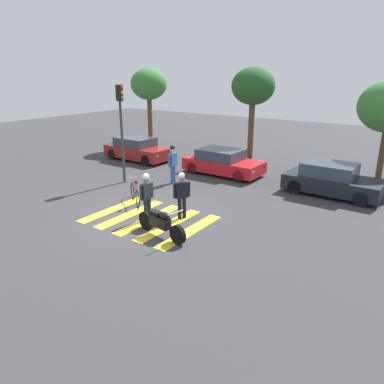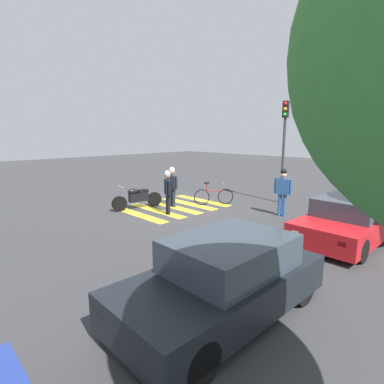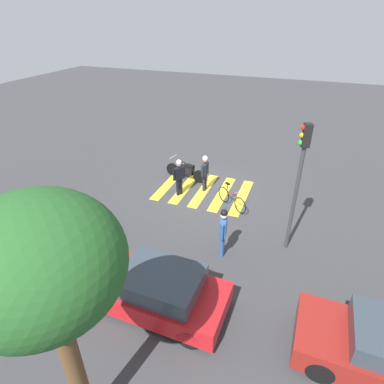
% 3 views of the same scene
% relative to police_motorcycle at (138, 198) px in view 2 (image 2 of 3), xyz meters
% --- Properties ---
extents(ground_plane, '(60.00, 60.00, 0.00)m').
position_rel_police_motorcycle_xyz_m(ground_plane, '(-1.24, 0.84, -0.45)').
color(ground_plane, '#38383A').
extents(police_motorcycle, '(2.18, 0.72, 1.03)m').
position_rel_police_motorcycle_xyz_m(police_motorcycle, '(0.00, 0.00, 0.00)').
color(police_motorcycle, black).
rests_on(police_motorcycle, ground_plane).
extents(leaning_bicycle, '(1.47, 1.08, 1.01)m').
position_rel_police_motorcycle_xyz_m(leaning_bicycle, '(-2.80, 1.78, -0.07)').
color(leaning_bicycle, black).
rests_on(leaning_bicycle, ground_plane).
extents(officer_on_foot, '(0.40, 0.58, 1.72)m').
position_rel_police_motorcycle_xyz_m(officer_on_foot, '(-0.33, 1.58, 0.53)').
color(officer_on_foot, black).
rests_on(officer_on_foot, ground_plane).
extents(officer_by_motorcycle, '(0.23, 0.65, 1.71)m').
position_rel_police_motorcycle_xyz_m(officer_by_motorcycle, '(-1.26, 0.78, 0.53)').
color(officer_by_motorcycle, '#1E232D').
rests_on(officer_by_motorcycle, ground_plane).
extents(pedestrian_bystander, '(0.27, 0.68, 1.82)m').
position_rel_police_motorcycle_xyz_m(pedestrian_bystander, '(-3.25, 4.84, 0.61)').
color(pedestrian_bystander, '#2D5999').
rests_on(pedestrian_bystander, ground_plane).
extents(crosswalk_stripes, '(4.05, 3.25, 0.01)m').
position_rel_police_motorcycle_xyz_m(crosswalk_stripes, '(-1.24, 0.84, -0.45)').
color(crosswalk_stripes, yellow).
rests_on(crosswalk_stripes, ground_plane).
extents(car_red_convertible, '(4.03, 1.91, 1.28)m').
position_rel_police_motorcycle_xyz_m(car_red_convertible, '(-2.15, 7.60, 0.16)').
color(car_red_convertible, black).
rests_on(car_red_convertible, ground_plane).
extents(car_black_suv, '(3.97, 1.89, 1.36)m').
position_rel_police_motorcycle_xyz_m(car_black_suv, '(3.32, 7.40, 0.19)').
color(car_black_suv, black).
rests_on(car_black_suv, ground_plane).
extents(traffic_light_pole, '(0.35, 0.29, 4.49)m').
position_rel_police_motorcycle_xyz_m(traffic_light_pole, '(-5.27, 3.68, 2.54)').
color(traffic_light_pole, '#38383D').
rests_on(traffic_light_pole, ground_plane).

